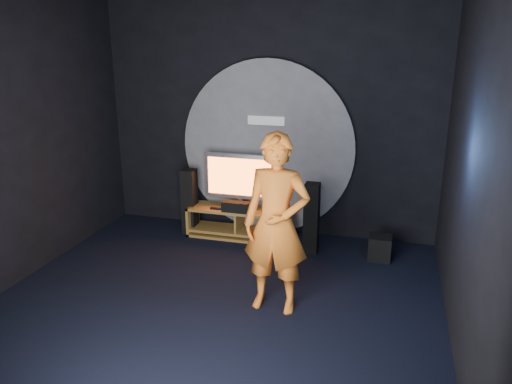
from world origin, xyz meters
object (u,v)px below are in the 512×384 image
media_console (239,225)px  tv (240,179)px  tower_speaker_right (311,218)px  tower_speaker_left (190,201)px  subwoofer (380,248)px  player (276,224)px

media_console → tv: tv is taller
media_console → tv: (-0.01, 0.07, 0.70)m
tower_speaker_right → tower_speaker_left: bearing=172.8°
tv → subwoofer: size_ratio=3.30×
tv → player: player is taller
tv → tower_speaker_right: bearing=-15.8°
media_console → tower_speaker_right: 1.19m
tower_speaker_left → subwoofer: 2.87m
media_console → tower_speaker_left: size_ratio=1.54×
tower_speaker_left → media_console: bearing=0.8°
tower_speaker_left → tv: bearing=5.7°
tower_speaker_right → player: 1.67m
tower_speaker_left → tower_speaker_right: size_ratio=1.00×
subwoofer → player: 2.09m
tv → player: (1.00, -1.91, 0.09)m
tv → player: 2.16m
media_console → player: (0.99, -1.84, 0.79)m
media_console → player: size_ratio=0.78×
subwoofer → tower_speaker_left: bearing=175.4°
subwoofer → player: size_ratio=0.17×
media_console → tower_speaker_right: bearing=-12.7°
player → tower_speaker_left: bearing=136.1°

